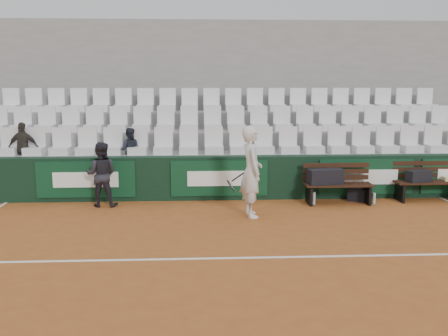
% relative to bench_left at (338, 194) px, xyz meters
% --- Properties ---
extents(ground, '(80.00, 80.00, 0.00)m').
position_rel_bench_left_xyz_m(ground, '(-2.43, -3.40, -0.23)').
color(ground, '#A25524').
rests_on(ground, ground).
extents(court_baseline, '(18.00, 0.06, 0.01)m').
position_rel_bench_left_xyz_m(court_baseline, '(-2.43, -3.40, -0.22)').
color(court_baseline, white).
rests_on(court_baseline, ground).
extents(back_barrier, '(18.00, 0.34, 1.00)m').
position_rel_bench_left_xyz_m(back_barrier, '(-2.36, 0.59, 0.28)').
color(back_barrier, black).
rests_on(back_barrier, ground).
extents(grandstand_tier_front, '(18.00, 0.95, 1.00)m').
position_rel_bench_left_xyz_m(grandstand_tier_front, '(-2.43, 1.23, 0.28)').
color(grandstand_tier_front, gray).
rests_on(grandstand_tier_front, ground).
extents(grandstand_tier_mid, '(18.00, 0.95, 1.45)m').
position_rel_bench_left_xyz_m(grandstand_tier_mid, '(-2.43, 2.18, 0.50)').
color(grandstand_tier_mid, '#959593').
rests_on(grandstand_tier_mid, ground).
extents(grandstand_tier_back, '(18.00, 0.95, 1.90)m').
position_rel_bench_left_xyz_m(grandstand_tier_back, '(-2.43, 3.13, 0.72)').
color(grandstand_tier_back, gray).
rests_on(grandstand_tier_back, ground).
extents(grandstand_rear_wall, '(18.00, 0.30, 4.40)m').
position_rel_bench_left_xyz_m(grandstand_rear_wall, '(-2.43, 3.75, 1.98)').
color(grandstand_rear_wall, gray).
rests_on(grandstand_rear_wall, ground).
extents(seat_row_front, '(11.90, 0.44, 0.63)m').
position_rel_bench_left_xyz_m(seat_row_front, '(-2.43, 1.05, 1.09)').
color(seat_row_front, silver).
rests_on(seat_row_front, grandstand_tier_front).
extents(seat_row_mid, '(11.90, 0.44, 0.63)m').
position_rel_bench_left_xyz_m(seat_row_mid, '(-2.43, 2.00, 1.54)').
color(seat_row_mid, silver).
rests_on(seat_row_mid, grandstand_tier_mid).
extents(seat_row_back, '(11.90, 0.44, 0.63)m').
position_rel_bench_left_xyz_m(seat_row_back, '(-2.43, 2.95, 1.99)').
color(seat_row_back, white).
rests_on(seat_row_back, grandstand_tier_back).
extents(bench_left, '(1.50, 0.56, 0.45)m').
position_rel_bench_left_xyz_m(bench_left, '(0.00, 0.00, 0.00)').
color(bench_left, black).
rests_on(bench_left, ground).
extents(bench_right, '(1.50, 0.56, 0.45)m').
position_rel_bench_left_xyz_m(bench_right, '(2.13, 0.19, 0.00)').
color(bench_right, black).
rests_on(bench_right, ground).
extents(sports_bag_left, '(0.81, 0.45, 0.33)m').
position_rel_bench_left_xyz_m(sports_bag_left, '(-0.30, 0.03, 0.39)').
color(sports_bag_left, black).
rests_on(sports_bag_left, bench_left).
extents(sports_bag_right, '(0.61, 0.40, 0.26)m').
position_rel_bench_left_xyz_m(sports_bag_right, '(1.90, 0.17, 0.35)').
color(sports_bag_right, black).
rests_on(sports_bag_right, bench_right).
extents(sports_bag_ground, '(0.55, 0.46, 0.29)m').
position_rel_bench_left_xyz_m(sports_bag_ground, '(0.55, 0.24, -0.08)').
color(sports_bag_ground, black).
rests_on(sports_bag_ground, ground).
extents(water_bottle_near, '(0.08, 0.08, 0.28)m').
position_rel_bench_left_xyz_m(water_bottle_near, '(-0.55, -0.03, -0.09)').
color(water_bottle_near, '#ACBEC3').
rests_on(water_bottle_near, ground).
extents(water_bottle_far, '(0.07, 0.07, 0.24)m').
position_rel_bench_left_xyz_m(water_bottle_far, '(0.80, -0.06, -0.10)').
color(water_bottle_far, silver).
rests_on(water_bottle_far, ground).
extents(tennis_player, '(0.76, 0.73, 1.84)m').
position_rel_bench_left_xyz_m(tennis_player, '(-2.05, -0.95, 0.69)').
color(tennis_player, silver).
rests_on(tennis_player, ground).
extents(ball_kid, '(0.71, 0.57, 1.41)m').
position_rel_bench_left_xyz_m(ball_kid, '(-5.21, 0.05, 0.48)').
color(ball_kid, black).
rests_on(ball_kid, ground).
extents(spectator_b, '(0.72, 0.31, 1.21)m').
position_rel_bench_left_xyz_m(spectator_b, '(-7.19, 1.10, 1.38)').
color(spectator_b, '#2E2A25').
rests_on(spectator_b, grandstand_tier_front).
extents(spectator_c, '(0.52, 0.41, 1.07)m').
position_rel_bench_left_xyz_m(spectator_c, '(-4.73, 1.10, 1.31)').
color(spectator_c, '#1E232E').
rests_on(spectator_c, grandstand_tier_front).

